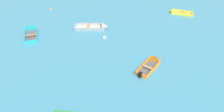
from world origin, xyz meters
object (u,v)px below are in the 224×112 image
at_px(rowboat_grey_back_row_right, 99,27).
at_px(rowboat_yellow_near_left, 176,12).
at_px(mooring_buoy_midfield, 104,38).
at_px(rowboat_orange_near_right, 152,63).
at_px(mooring_buoy_far_field, 51,9).
at_px(rowboat_turquoise_distant_center, 31,31).

xyz_separation_m(rowboat_grey_back_row_right, rowboat_yellow_near_left, (11.59, 5.95, -0.03)).
height_order(rowboat_grey_back_row_right, mooring_buoy_midfield, rowboat_grey_back_row_right).
bearing_deg(rowboat_orange_near_right, mooring_buoy_far_field, 137.37).
bearing_deg(mooring_buoy_midfield, rowboat_turquoise_distant_center, 174.61).
relative_size(rowboat_turquoise_distant_center, mooring_buoy_midfield, 11.14).
height_order(rowboat_turquoise_distant_center, rowboat_orange_near_right, rowboat_turquoise_distant_center).
relative_size(rowboat_yellow_near_left, rowboat_turquoise_distant_center, 0.86).
xyz_separation_m(rowboat_turquoise_distant_center, mooring_buoy_midfield, (9.95, -0.94, -0.18)).
distance_m(rowboat_yellow_near_left, rowboat_orange_near_right, 14.56).
height_order(rowboat_grey_back_row_right, rowboat_orange_near_right, rowboat_grey_back_row_right).
distance_m(rowboat_grey_back_row_right, rowboat_orange_near_right, 10.08).
bearing_deg(rowboat_grey_back_row_right, mooring_buoy_midfield, -68.44).
xyz_separation_m(rowboat_yellow_near_left, rowboat_orange_near_right, (-5.08, -13.64, -0.00)).
relative_size(rowboat_grey_back_row_right, rowboat_yellow_near_left, 1.22).
bearing_deg(rowboat_yellow_near_left, mooring_buoy_far_field, 178.96).
bearing_deg(rowboat_yellow_near_left, mooring_buoy_midfield, -141.68).
bearing_deg(rowboat_yellow_near_left, rowboat_orange_near_right, -110.44).
xyz_separation_m(rowboat_turquoise_distant_center, mooring_buoy_far_field, (0.27, 7.83, -0.18)).
distance_m(rowboat_turquoise_distant_center, mooring_buoy_far_field, 7.83).
bearing_deg(rowboat_grey_back_row_right, rowboat_yellow_near_left, 27.16).
bearing_deg(rowboat_orange_near_right, rowboat_yellow_near_left, 69.56).
relative_size(rowboat_grey_back_row_right, mooring_buoy_far_field, 10.76).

